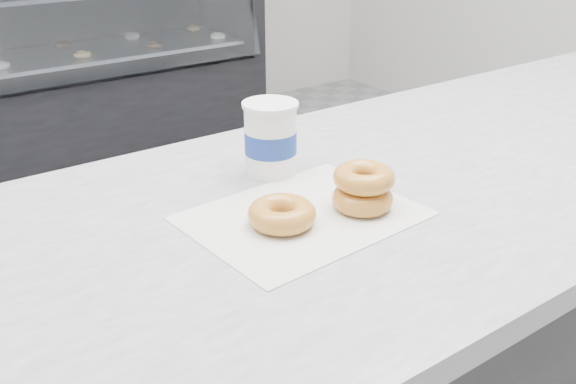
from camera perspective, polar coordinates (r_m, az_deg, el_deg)
name	(u,v)px	position (r m, az deg, el deg)	size (l,w,h in m)	color
ground	(263,371)	(2.08, -2.24, -15.63)	(5.00, 5.00, 0.00)	#969699
counter	(416,358)	(1.44, 11.29, -14.28)	(3.06, 0.76, 0.90)	#333335
display_case	(36,75)	(3.65, -21.50, 9.63)	(2.40, 0.74, 1.25)	black
wax_paper	(303,216)	(0.99, 1.33, -2.13)	(0.34, 0.26, 0.00)	silver
donut_single	(282,214)	(0.95, -0.55, -1.96)	(0.10, 0.10, 0.04)	orange
donut_stack	(363,188)	(1.00, 6.70, 0.36)	(0.13, 0.13, 0.07)	orange
coffee_cup	(271,138)	(1.12, -1.56, 4.84)	(0.10, 0.10, 0.13)	white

